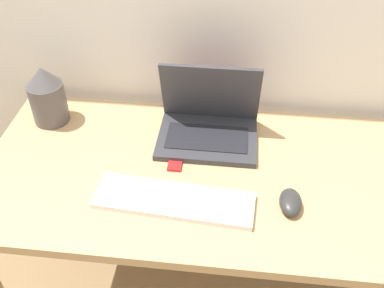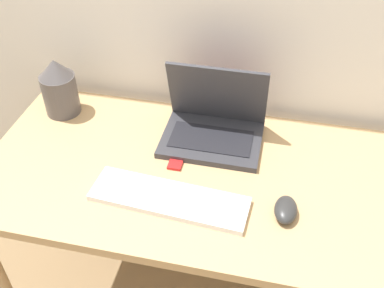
{
  "view_description": "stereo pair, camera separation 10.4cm",
  "coord_description": "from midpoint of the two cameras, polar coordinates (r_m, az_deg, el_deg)",
  "views": [
    {
      "loc": [
        0.03,
        -0.64,
        1.71
      ],
      "look_at": [
        -0.08,
        0.34,
        0.87
      ],
      "focal_mm": 42.0,
      "sensor_mm": 36.0,
      "label": 1
    },
    {
      "loc": [
        0.13,
        -0.62,
        1.71
      ],
      "look_at": [
        -0.08,
        0.34,
        0.87
      ],
      "focal_mm": 42.0,
      "sensor_mm": 36.0,
      "label": 2
    }
  ],
  "objects": [
    {
      "name": "laptop",
      "position": [
        1.45,
        0.03,
        2.73
      ],
      "size": [
        0.32,
        0.24,
        0.25
      ],
      "color": "#333338",
      "rests_on": "desk"
    },
    {
      "name": "keyboard",
      "position": [
        1.26,
        -4.68,
        -7.24
      ],
      "size": [
        0.45,
        0.16,
        0.02
      ],
      "color": "white",
      "rests_on": "desk"
    },
    {
      "name": "mp3_player",
      "position": [
        1.37,
        -4.38,
        -2.78
      ],
      "size": [
        0.04,
        0.05,
        0.01
      ],
      "color": "red",
      "rests_on": "desk"
    },
    {
      "name": "mouse",
      "position": [
        1.26,
        10.08,
        -7.36
      ],
      "size": [
        0.06,
        0.1,
        0.04
      ],
      "color": "#2D2D2D",
      "rests_on": "desk"
    },
    {
      "name": "vase",
      "position": [
        1.58,
        -19.79,
        5.77
      ],
      "size": [
        0.12,
        0.12,
        0.2
      ],
      "color": "#514C4C",
      "rests_on": "desk"
    },
    {
      "name": "desk",
      "position": [
        1.41,
        1.12,
        -6.59
      ],
      "size": [
        1.44,
        0.66,
        0.77
      ],
      "color": "tan",
      "rests_on": "ground_plane"
    }
  ]
}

